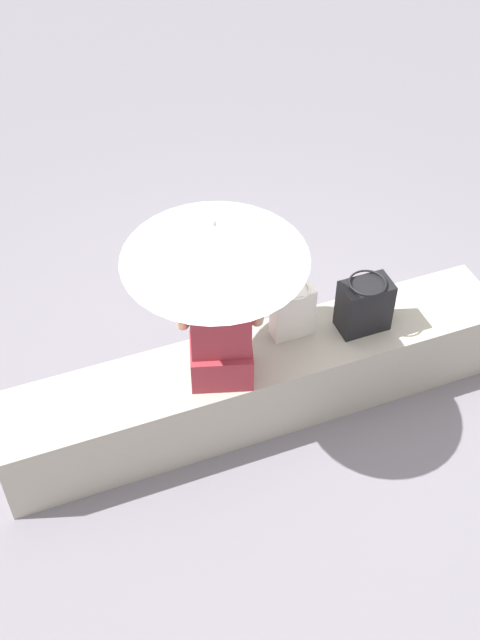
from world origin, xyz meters
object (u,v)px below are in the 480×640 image
(handbag_black, at_px, (293,312))
(tote_bag_canvas, at_px, (364,305))
(person_seated, at_px, (221,325))
(parasol, at_px, (214,242))

(handbag_black, height_order, tote_bag_canvas, handbag_black)
(person_seated, bearing_deg, handbag_black, 17.35)
(tote_bag_canvas, bearing_deg, handbag_black, 166.85)
(parasol, distance_m, tote_bag_canvas, 1.18)
(person_seated, height_order, handbag_black, person_seated)
(person_seated, xyz_separation_m, handbag_black, (0.49, 0.15, -0.21))
(parasol, height_order, handbag_black, parasol)
(parasol, relative_size, handbag_black, 2.99)
(handbag_black, bearing_deg, tote_bag_canvas, -13.15)
(tote_bag_canvas, bearing_deg, parasol, -179.07)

